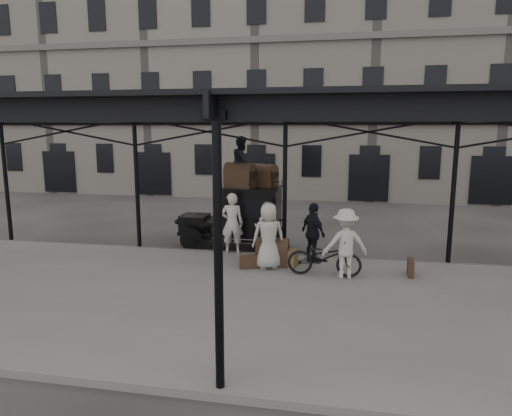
{
  "coord_description": "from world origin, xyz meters",
  "views": [
    {
      "loc": [
        1.8,
        -12.16,
        4.18
      ],
      "look_at": [
        -0.85,
        1.6,
        1.7
      ],
      "focal_mm": 32.0,
      "sensor_mm": 36.0,
      "label": 1
    }
  ],
  "objects": [
    {
      "name": "steamer_trunk_roof_far",
      "position": [
        -0.87,
        3.19,
        2.5
      ],
      "size": [
        1.02,
        0.86,
        0.64
      ],
      "primitive_type": null,
      "rotation": [
        0.0,
        0.0,
        -0.44
      ],
      "color": "#412B1E",
      "rests_on": "taxi"
    },
    {
      "name": "porter_left",
      "position": [
        -1.67,
        1.8,
        1.14
      ],
      "size": [
        0.79,
        0.59,
        1.98
      ],
      "primitive_type": "imported",
      "rotation": [
        0.0,
        0.0,
        3.31
      ],
      "color": "beige",
      "rests_on": "platform"
    },
    {
      "name": "porter_centre",
      "position": [
        -0.26,
        0.43,
        1.11
      ],
      "size": [
        1.09,
        0.89,
        1.91
      ],
      "primitive_type": "imported",
      "rotation": [
        0.0,
        0.0,
        3.49
      ],
      "color": "beige",
      "rests_on": "platform"
    },
    {
      "name": "porter_official",
      "position": [
        0.97,
        1.29,
        1.06
      ],
      "size": [
        1.02,
        1.11,
        1.82
      ],
      "primitive_type": "imported",
      "rotation": [
        0.0,
        0.0,
        2.26
      ],
      "color": "black",
      "rests_on": "platform"
    },
    {
      "name": "suitcase_flat",
      "position": [
        -0.77,
        0.28,
        0.35
      ],
      "size": [
        0.61,
        0.35,
        0.4
      ],
      "primitive_type": "cube",
      "rotation": [
        0.0,
        0.0,
        0.36
      ],
      "color": "#412B1E",
      "rests_on": "platform"
    },
    {
      "name": "canopy",
      "position": [
        0.0,
        -1.72,
        4.6
      ],
      "size": [
        22.5,
        9.0,
        4.74
      ],
      "color": "black",
      "rests_on": "ground"
    },
    {
      "name": "porter_roof",
      "position": [
        -1.57,
        2.89,
        3.04
      ],
      "size": [
        0.71,
        0.88,
        1.72
      ],
      "primitive_type": "imported",
      "rotation": [
        0.0,
        0.0,
        1.64
      ],
      "color": "black",
      "rests_on": "taxi"
    },
    {
      "name": "ground",
      "position": [
        0.0,
        0.0,
        0.0
      ],
      "size": [
        120.0,
        120.0,
        0.0
      ],
      "primitive_type": "plane",
      "color": "#383533",
      "rests_on": "ground"
    },
    {
      "name": "platform",
      "position": [
        0.0,
        -2.0,
        0.07
      ],
      "size": [
        28.0,
        8.0,
        0.15
      ],
      "primitive_type": "cube",
      "color": "slate",
      "rests_on": "ground"
    },
    {
      "name": "bicycle",
      "position": [
        1.36,
        0.03,
        0.68
      ],
      "size": [
        2.03,
        0.74,
        1.06
      ],
      "primitive_type": "imported",
      "rotation": [
        0.0,
        0.0,
        1.55
      ],
      "color": "black",
      "rests_on": "platform"
    },
    {
      "name": "taxi",
      "position": [
        -1.54,
        2.99,
        1.2
      ],
      "size": [
        3.65,
        1.55,
        2.18
      ],
      "color": "black",
      "rests_on": "ground"
    },
    {
      "name": "suitcase_upright",
      "position": [
        3.7,
        0.48,
        0.38
      ],
      "size": [
        0.19,
        0.61,
        0.45
      ],
      "primitive_type": "cube",
      "rotation": [
        0.0,
        0.0,
        -0.06
      ],
      "color": "#412B1E",
      "rests_on": "platform"
    },
    {
      "name": "porter_midleft",
      "position": [
        -0.53,
        1.8,
        1.02
      ],
      "size": [
        0.89,
        0.72,
        1.73
      ],
      "primitive_type": "imported",
      "rotation": [
        0.0,
        0.0,
        3.06
      ],
      "color": "beige",
      "rests_on": "platform"
    },
    {
      "name": "steamer_trunk_roof_near",
      "position": [
        -1.62,
        2.74,
        2.53
      ],
      "size": [
        1.07,
        0.79,
        0.7
      ],
      "primitive_type": null,
      "rotation": [
        0.0,
        0.0,
        -0.23
      ],
      "color": "#412B1E",
      "rests_on": "taxi"
    },
    {
      "name": "steamer_trunk_platform",
      "position": [
        -0.18,
        0.75,
        0.5
      ],
      "size": [
        0.95,
        0.59,
        0.69
      ],
      "primitive_type": null,
      "rotation": [
        0.0,
        0.0,
        0.01
      ],
      "color": "#412B1E",
      "rests_on": "platform"
    },
    {
      "name": "building_frontage",
      "position": [
        0.0,
        18.0,
        7.0
      ],
      "size": [
        64.0,
        8.0,
        14.0
      ],
      "primitive_type": "cube",
      "color": "slate",
      "rests_on": "ground"
    },
    {
      "name": "wicker_hamper",
      "position": [
        0.23,
        0.74,
        0.4
      ],
      "size": [
        0.68,
        0.56,
        0.5
      ],
      "primitive_type": "cube",
      "rotation": [
        0.0,
        0.0,
        -0.21
      ],
      "color": "olive",
      "rests_on": "platform"
    },
    {
      "name": "porter_right",
      "position": [
        1.91,
        -0.01,
        1.1
      ],
      "size": [
        1.38,
        1.02,
        1.9
      ],
      "primitive_type": "imported",
      "rotation": [
        0.0,
        0.0,
        3.42
      ],
      "color": "beige",
      "rests_on": "platform"
    }
  ]
}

